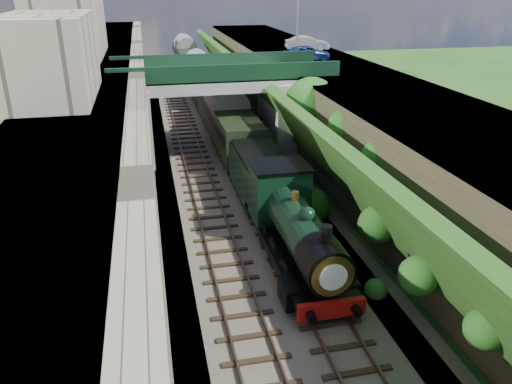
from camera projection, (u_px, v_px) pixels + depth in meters
name	position (u px, v px, depth m)	size (l,w,h in m)	color
ground	(318.00, 371.00, 17.25)	(160.00, 160.00, 0.00)	#1E4714
trackbed	(225.00, 170.00, 35.19)	(10.00, 90.00, 0.20)	#473F38
retaining_wall	(142.00, 128.00, 32.78)	(1.00, 90.00, 7.00)	#756B56
street_plateau_left	(86.00, 132.00, 32.08)	(6.00, 90.00, 7.00)	#262628
street_plateau_right	(355.00, 121.00, 35.89)	(8.00, 90.00, 6.25)	#262628
embankment_slope	(302.00, 140.00, 33.37)	(4.67, 90.00, 6.36)	#1E4714
track_left	(197.00, 171.00, 34.74)	(2.50, 90.00, 0.20)	black
track_right	(242.00, 167.00, 35.37)	(2.50, 90.00, 0.20)	black
road_bridge	(228.00, 102.00, 37.42)	(16.00, 6.40, 7.25)	gray
building_far	(66.00, 15.00, 38.24)	(5.00, 10.00, 6.00)	gray
building_near	(49.00, 57.00, 24.44)	(4.00, 8.00, 4.00)	gray
tree	(312.00, 106.00, 33.80)	(3.60, 3.80, 6.60)	black
lamppost	(298.00, 18.00, 42.05)	(0.87, 0.15, 6.00)	gray
car_blue	(307.00, 53.00, 41.32)	(1.58, 3.94, 1.34)	navy
car_silver	(307.00, 43.00, 47.66)	(1.45, 4.15, 1.37)	#98989C
locomotive	(295.00, 229.00, 23.01)	(3.10, 10.22, 3.83)	black
tender	(260.00, 178.00, 29.74)	(2.70, 6.00, 3.05)	black
coach_front	(226.00, 118.00, 40.89)	(2.90, 18.00, 3.70)	black
coach_middle	(200.00, 78.00, 57.79)	(2.90, 18.00, 3.70)	black
coach_rear	(186.00, 56.00, 74.69)	(2.90, 18.00, 3.70)	black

